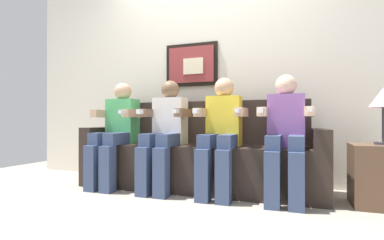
{
  "coord_description": "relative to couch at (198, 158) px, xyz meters",
  "views": [
    {
      "loc": [
        0.96,
        -2.52,
        0.69
      ],
      "look_at": [
        0.0,
        0.15,
        0.7
      ],
      "focal_mm": 27.6,
      "sensor_mm": 36.0,
      "label": 1
    }
  ],
  "objects": [
    {
      "name": "ground_plane",
      "position": [
        0.0,
        -0.33,
        -0.31
      ],
      "size": [
        6.29,
        6.29,
        0.0
      ],
      "primitive_type": "plane",
      "color": "#9E9384"
    },
    {
      "name": "back_wall_assembly",
      "position": [
        -0.01,
        0.44,
        0.99
      ],
      "size": [
        4.84,
        0.1,
        2.6
      ],
      "color": "silver",
      "rests_on": "ground_plane"
    },
    {
      "name": "couch",
      "position": [
        0.0,
        0.0,
        0.0
      ],
      "size": [
        2.44,
        0.58,
        0.9
      ],
      "color": "#2D231E",
      "rests_on": "ground_plane"
    },
    {
      "name": "person_leftmost",
      "position": [
        -0.86,
        -0.17,
        0.29
      ],
      "size": [
        0.46,
        0.56,
        1.11
      ],
      "color": "#4CB266",
      "rests_on": "ground_plane"
    },
    {
      "name": "person_left_center",
      "position": [
        -0.29,
        -0.17,
        0.29
      ],
      "size": [
        0.46,
        0.56,
        1.11
      ],
      "color": "white",
      "rests_on": "ground_plane"
    },
    {
      "name": "person_right_center",
      "position": [
        0.29,
        -0.17,
        0.29
      ],
      "size": [
        0.46,
        0.56,
        1.11
      ],
      "color": "yellow",
      "rests_on": "ground_plane"
    },
    {
      "name": "person_rightmost",
      "position": [
        0.86,
        -0.17,
        0.29
      ],
      "size": [
        0.46,
        0.56,
        1.11
      ],
      "color": "#8C59A5",
      "rests_on": "ground_plane"
    },
    {
      "name": "side_table_right",
      "position": [
        1.57,
        -0.11,
        -0.06
      ],
      "size": [
        0.4,
        0.4,
        0.5
      ],
      "color": "brown",
      "rests_on": "ground_plane"
    },
    {
      "name": "table_lamp",
      "position": [
        1.61,
        -0.1,
        0.55
      ],
      "size": [
        0.22,
        0.22,
        0.46
      ],
      "color": "#333338",
      "rests_on": "side_table_right"
    }
  ]
}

